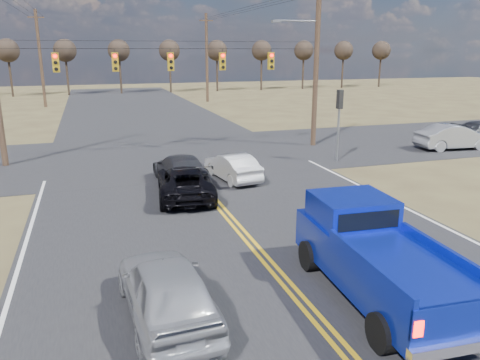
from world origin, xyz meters
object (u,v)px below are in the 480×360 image
object	(u,v)px
cross_car_east_near	(454,137)
pickup_truck	(375,256)
silver_suv	(166,289)
white_car_queue	(232,167)
black_suv	(185,182)
dgrey_car_queue	(181,170)

from	to	relation	value
cross_car_east_near	pickup_truck	bearing A→B (deg)	137.82
pickup_truck	silver_suv	world-z (taller)	pickup_truck
pickup_truck	cross_car_east_near	world-z (taller)	pickup_truck
pickup_truck	white_car_queue	size ratio (longest dim) A/B	1.55
pickup_truck	black_suv	xyz separation A→B (m)	(-2.85, 9.40, -0.40)
black_suv	cross_car_east_near	world-z (taller)	cross_car_east_near
pickup_truck	dgrey_car_queue	bearing A→B (deg)	106.48
pickup_truck	white_car_queue	bearing A→B (deg)	94.28
dgrey_car_queue	black_suv	bearing A→B (deg)	81.87
black_suv	dgrey_car_queue	xyz separation A→B (m)	(0.20, 1.94, 0.04)
black_suv	cross_car_east_near	xyz separation A→B (m)	(17.72, 4.63, 0.11)
silver_suv	cross_car_east_near	bearing A→B (deg)	-148.94
black_suv	white_car_queue	distance (m)	3.35
silver_suv	dgrey_car_queue	bearing A→B (deg)	-105.71
cross_car_east_near	dgrey_car_queue	bearing A→B (deg)	103.19
dgrey_car_queue	cross_car_east_near	world-z (taller)	cross_car_east_near
silver_suv	white_car_queue	distance (m)	12.00
cross_car_east_near	silver_suv	bearing A→B (deg)	128.67
white_car_queue	dgrey_car_queue	xyz separation A→B (m)	(-2.46, -0.09, 0.07)
white_car_queue	dgrey_car_queue	distance (m)	2.46
silver_suv	white_car_queue	world-z (taller)	silver_suv
pickup_truck	silver_suv	distance (m)	5.10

